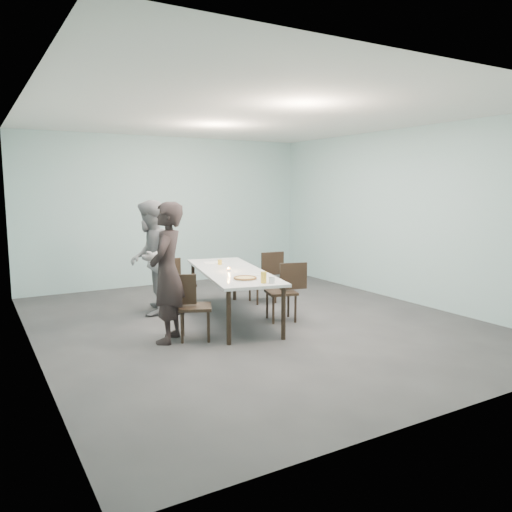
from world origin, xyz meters
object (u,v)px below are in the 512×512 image
table (232,274)px  beer_glass (264,277)px  diner_near (167,273)px  pizza (245,278)px  water_tumbler (272,280)px  chair_far_right (267,273)px  diner_far (150,258)px  amber_tumbler (220,262)px  chair_far_left (175,281)px  side_plate (254,275)px  chair_near_right (286,287)px  chair_near_left (189,302)px  tealight (229,270)px

table → beer_glass: size_ratio=18.22×
diner_near → beer_glass: diner_near is taller
pizza → water_tumbler: (0.18, -0.40, 0.03)m
chair_far_right → water_tumbler: (-1.08, -1.89, 0.29)m
diner_far → pizza: size_ratio=5.28×
diner_far → amber_tumbler: diner_far is taller
diner_near → chair_far_left: bearing=-167.1°
side_plate → water_tumbler: (-0.09, -0.64, 0.04)m
table → chair_near_right: 0.84m
chair_far_left → chair_near_left: bearing=-106.1°
pizza → amber_tumbler: amber_tumbler is taller
side_plate → tealight: 0.49m
chair_far_left → tealight: chair_far_left is taller
pizza → beer_glass: (0.09, -0.33, 0.06)m
pizza → amber_tumbler: size_ratio=4.25×
chair_far_left → chair_far_right: bearing=-6.6°
beer_glass → diner_far: bearing=112.9°
chair_far_left → diner_near: bearing=-116.1°
chair_near_left → side_plate: bearing=29.1°
beer_glass → pizza: bearing=105.8°
chair_far_left → diner_far: 0.55m
diner_near → amber_tumbler: diner_near is taller
pizza → chair_far_right: bearing=50.0°
table → chair_far_right: 1.29m
pizza → side_plate: size_ratio=1.89×
chair_near_left → water_tumbler: (0.94, -0.54, 0.29)m
water_tumbler → tealight: bearing=93.3°
side_plate → tealight: (-0.16, 0.46, 0.02)m
side_plate → amber_tumbler: 1.12m
table → chair_far_right: chair_far_right is taller
chair_near_left → amber_tumbler: (1.05, 1.22, 0.29)m
amber_tumbler → chair_near_left: bearing=-130.7°
chair_near_left → diner_far: 1.60m
amber_tumbler → side_plate: bearing=-90.7°
diner_far → tealight: (0.87, -0.99, -0.13)m
tealight → chair_near_right: bearing=-28.0°
chair_far_right → diner_far: 2.06m
chair_far_right → amber_tumbler: bearing=14.8°
chair_near_left → tealight: 1.07m
table → tealight: bearing=-138.6°
diner_far → chair_far_left: bearing=107.1°
beer_glass → tealight: bearing=89.0°
table → chair_near_right: size_ratio=3.14×
table → tealight: 0.14m
tealight → side_plate: bearing=-71.0°
chair_far_left → water_tumbler: 2.13m
water_tumbler → beer_glass: bearing=139.5°
chair_near_left → tealight: chair_near_left is taller
chair_near_left → pizza: chair_near_left is taller
table → diner_far: diner_far is taller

